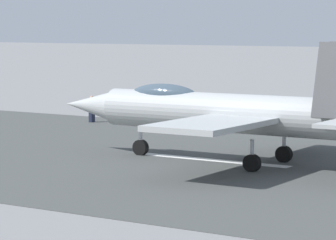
{
  "coord_description": "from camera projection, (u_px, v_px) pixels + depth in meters",
  "views": [
    {
      "loc": [
        -20.7,
        36.72,
        6.3
      ],
      "look_at": [
        0.67,
        3.65,
        2.2
      ],
      "focal_mm": 99.02,
      "sensor_mm": 36.0,
      "label": 1
    }
  ],
  "objects": [
    {
      "name": "ground_plane",
      "position": [
        223.0,
        161.0,
        42.5
      ],
      "size": [
        400.0,
        400.0,
        0.0
      ],
      "primitive_type": "plane",
      "color": "gray"
    },
    {
      "name": "runway_strip",
      "position": [
        224.0,
        161.0,
        42.49
      ],
      "size": [
        240.0,
        26.0,
        0.02
      ],
      "color": "#434644",
      "rests_on": "ground"
    },
    {
      "name": "fighter_jet",
      "position": [
        234.0,
        112.0,
        41.56
      ],
      "size": [
        17.42,
        13.25,
        5.56
      ],
      "color": "#ACB1B2",
      "rests_on": "ground"
    },
    {
      "name": "crew_person",
      "position": [
        92.0,
        109.0,
        59.28
      ],
      "size": [
        0.47,
        0.61,
        1.72
      ],
      "color": "#1E2338",
      "rests_on": "ground"
    }
  ]
}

